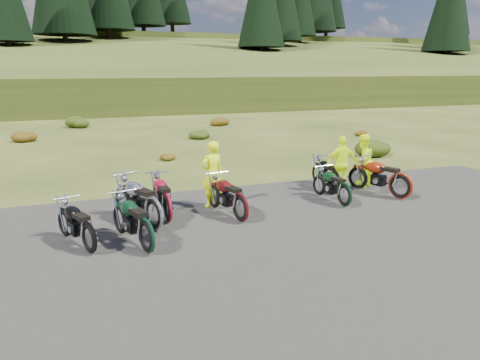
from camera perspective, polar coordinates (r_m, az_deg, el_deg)
name	(u,v)px	position (r m, az deg, el deg)	size (l,w,h in m)	color
ground	(265,229)	(11.15, 3.10, -5.99)	(300.00, 300.00, 0.00)	#2F3C14
gravel_pad	(306,261)	(9.49, 8.07, -9.71)	(20.00, 12.00, 0.04)	black
hill_slope	(98,99)	(59.86, -16.93, 9.37)	(300.00, 46.00, 3.00)	#364316
hill_plateau	(78,84)	(119.73, -19.16, 11.00)	(300.00, 90.00, 9.17)	#364316
conifer_33	(452,0)	(97.53, 24.46, 19.34)	(6.16, 6.16, 16.00)	black
conifer_34	(453,2)	(106.04, 24.52, 19.15)	(5.72, 5.72, 15.00)	black
conifer_35	(453,3)	(114.55, 24.58, 18.99)	(5.28, 5.28, 14.00)	black
shrub_2	(23,135)	(26.47, -24.90, 5.02)	(1.30, 1.30, 0.77)	#61320C
shrub_3	(79,120)	(31.68, -19.08, 6.87)	(1.56, 1.56, 0.92)	black
shrub_4	(166,155)	(19.51, -9.00, 3.03)	(0.77, 0.77, 0.45)	#61320C
shrub_5	(199,133)	(25.27, -5.08, 5.69)	(1.03, 1.03, 0.61)	black
shrub_6	(219,120)	(31.13, -2.60, 7.34)	(1.30, 1.30, 0.77)	#61320C
shrub_7	(374,145)	(21.17, 16.03, 4.13)	(1.56, 1.56, 0.92)	black
shrub_8	(359,132)	(27.13, 14.26, 5.70)	(0.77, 0.77, 0.45)	#61320C
motorcycle_0	(90,254)	(10.17, -17.77, -8.62)	(1.89, 0.63, 0.99)	black
motorcycle_1	(168,222)	(11.73, -8.72, -5.13)	(2.01, 0.67, 1.05)	maroon
motorcycle_2	(147,254)	(9.89, -11.23, -8.84)	(2.08, 0.69, 1.09)	black
motorcycle_3	(154,231)	(11.20, -10.39, -6.10)	(2.25, 0.75, 1.18)	#A7A6AB
motorcycle_4	(240,223)	(11.58, 0.05, -5.22)	(2.02, 0.67, 1.06)	#4C0C0D
motorcycle_5	(334,194)	(14.47, 11.41, -1.66)	(1.92, 0.64, 1.01)	black
motorcycle_6	(399,200)	(14.33, 18.84, -2.28)	(2.17, 0.72, 1.14)	maroon
motorcycle_7	(344,207)	(13.14, 12.54, -3.26)	(1.85, 0.62, 0.97)	black
person_middle	(212,175)	(12.65, -3.40, 0.61)	(0.66, 0.43, 1.80)	#DFFA0D
person_right_a	(362,162)	(15.23, 14.70, 2.17)	(0.82, 0.64, 1.68)	#DFFA0D
person_right_b	(342,165)	(14.51, 12.29, 1.83)	(1.01, 0.42, 1.72)	#DFFA0D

